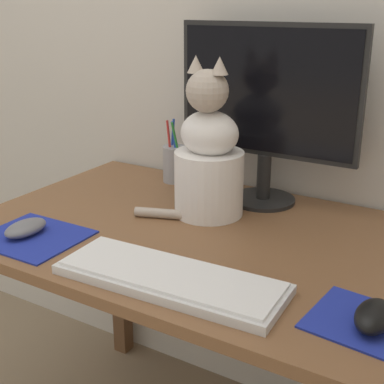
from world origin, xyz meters
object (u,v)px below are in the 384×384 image
Objects in this scene: monitor at (267,103)px; keyboard at (170,278)px; computer_mouse_right at (374,316)px; cat at (208,158)px; pen_cup at (174,163)px; computer_mouse_left at (26,228)px.

monitor is 1.06× the size of keyboard.
computer_mouse_right is 0.26× the size of cat.
pen_cup is at bearing 141.29° from cat.
monitor reaches higher than pen_cup.
cat is at bearing 105.42° from keyboard.
keyboard is 4.16× the size of computer_mouse_left.
cat is at bearing -118.44° from monitor.
computer_mouse_left is at bearing -127.54° from monitor.
computer_mouse_right is at bearing 2.28° from computer_mouse_left.
pen_cup is (0.08, 0.50, 0.04)m from computer_mouse_left.
computer_mouse_right is at bearing -48.91° from monitor.
keyboard is at bearing -173.11° from computer_mouse_right.
computer_mouse_left is at bearing -98.76° from pen_cup.
cat reaches higher than computer_mouse_left.
pen_cup is (-0.29, 0.02, -0.20)m from monitor.
cat is (-0.08, -0.15, -0.12)m from monitor.
pen_cup is (-0.21, 0.17, -0.09)m from cat.
keyboard is at bearing -71.54° from cat.
pen_cup is at bearing 175.93° from monitor.
cat reaches higher than computer_mouse_right.
monitor reaches higher than computer_mouse_right.
monitor is 1.24× the size of cat.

